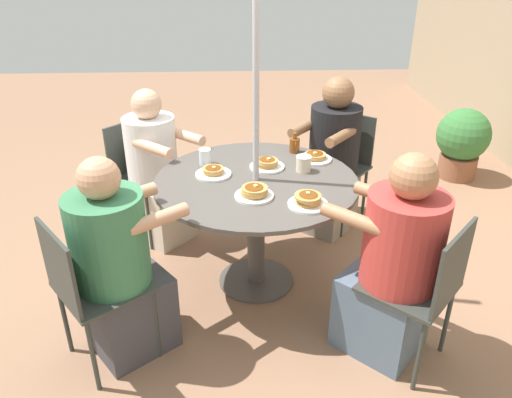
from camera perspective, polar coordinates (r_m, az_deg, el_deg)
name	(u,v)px	position (r m, az deg, el deg)	size (l,w,h in m)	color
ground_plane	(256,280)	(3.35, 0.00, -9.29)	(12.00, 12.00, 0.00)	#8C664C
patio_table	(256,199)	(3.03, 0.00, 0.03)	(1.22, 1.22, 0.74)	#4C4742
umbrella_pole	(256,100)	(2.80, 0.00, 11.29)	(0.04, 0.04, 2.45)	#ADADB2
patio_chair_north	(342,160)	(3.92, 9.76, 4.36)	(0.58, 0.58, 0.85)	#333833
diner_north	(331,163)	(3.77, 8.59, 4.10)	(0.61, 0.59, 1.17)	gray
patio_chair_east	(141,170)	(3.79, -12.99, 3.22)	(0.58, 0.58, 0.85)	#333833
diner_east	(156,174)	(3.66, -11.35, 2.78)	(0.60, 0.61, 1.13)	beige
patio_chair_south	(88,285)	(2.63, -18.65, -9.32)	(0.58, 0.58, 0.85)	#333833
diner_south	(119,270)	(2.66, -15.41, -7.80)	(0.60, 0.62, 1.14)	#3D3D42
patio_chair_west	(424,285)	(2.63, 18.65, -9.31)	(0.58, 0.58, 0.85)	#333833
diner_west	(393,269)	(2.66, 15.42, -7.67)	(0.63, 0.64, 1.16)	slate
pancake_plate_a	(213,172)	(3.03, -4.90, 3.05)	(0.22, 0.22, 0.06)	white
pancake_plate_b	(254,193)	(2.75, -0.21, 0.71)	(0.22, 0.22, 0.07)	white
pancake_plate_c	(315,157)	(3.25, 6.72, 4.76)	(0.22, 0.22, 0.06)	white
pancake_plate_d	(308,201)	(2.68, 5.99, -0.23)	(0.22, 0.22, 0.08)	white
pancake_plate_e	(267,164)	(3.12, 1.27, 3.97)	(0.22, 0.22, 0.07)	white
syrup_bottle	(295,145)	(3.36, 4.43, 6.21)	(0.09, 0.07, 0.14)	brown
coffee_cup	(304,164)	(3.07, 5.46, 4.04)	(0.09, 0.09, 0.10)	beige
drinking_glass_a	(205,157)	(3.17, -5.84, 4.82)	(0.08, 0.08, 0.10)	silver
potted_shrub	(462,141)	(5.02, 22.51, 6.18)	(0.48, 0.48, 0.66)	brown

